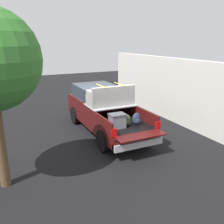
% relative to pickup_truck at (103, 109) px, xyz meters
% --- Properties ---
extents(ground_plane, '(40.00, 40.00, 0.00)m').
position_rel_pickup_truck_xyz_m(ground_plane, '(-0.39, -0.00, -0.98)').
color(ground_plane, black).
extents(pickup_truck, '(6.05, 2.06, 2.23)m').
position_rel_pickup_truck_xyz_m(pickup_truck, '(0.00, 0.00, 0.00)').
color(pickup_truck, '#470F0F').
rests_on(pickup_truck, ground_plane).
extents(building_facade, '(9.79, 0.36, 3.15)m').
position_rel_pickup_truck_xyz_m(building_facade, '(0.73, -3.82, 0.59)').
color(building_facade, silver).
rests_on(building_facade, ground_plane).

